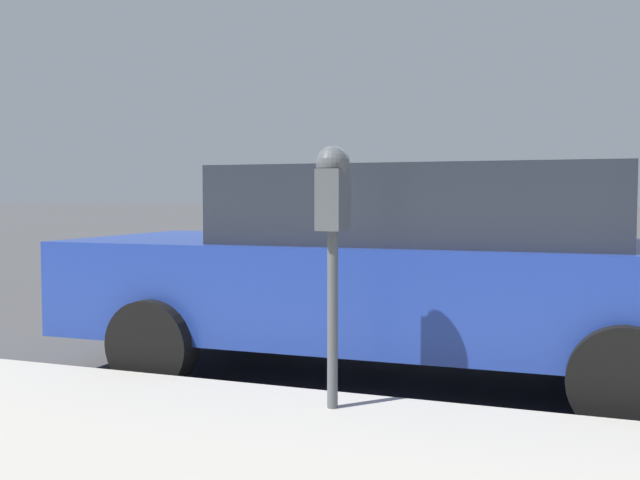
% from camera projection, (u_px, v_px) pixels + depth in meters
% --- Properties ---
extents(ground_plane, '(220.00, 220.00, 0.00)m').
position_uv_depth(ground_plane, '(457.00, 353.00, 6.51)').
color(ground_plane, '#424244').
extents(parking_meter, '(0.21, 0.19, 1.47)m').
position_uv_depth(parking_meter, '(333.00, 209.00, 4.15)').
color(parking_meter, '#4C5156').
rests_on(parking_meter, sidewalk).
extents(car_blue, '(2.20, 5.01, 1.58)m').
position_uv_depth(car_blue, '(406.00, 268.00, 5.60)').
color(car_blue, navy).
rests_on(car_blue, ground_plane).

